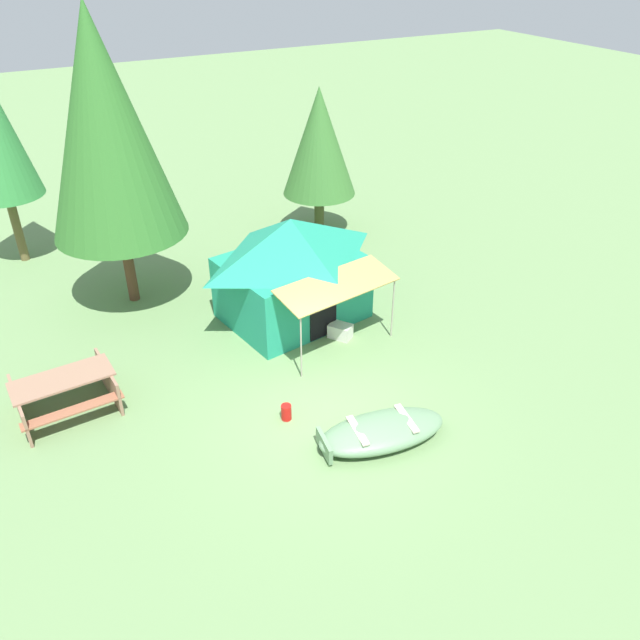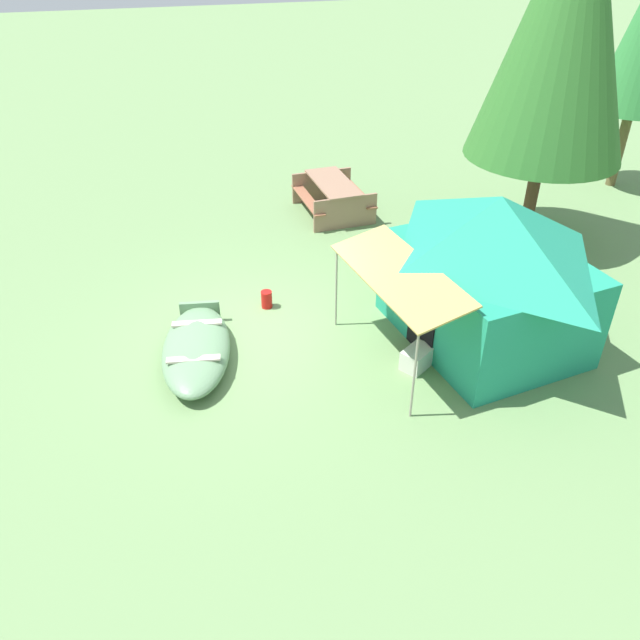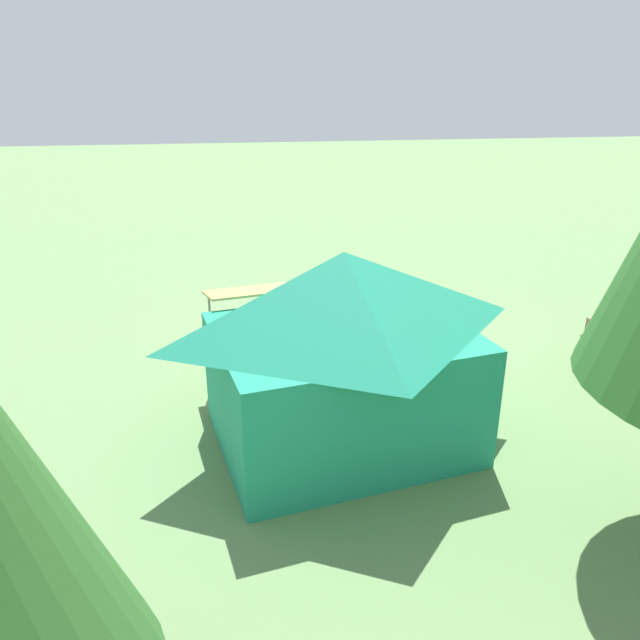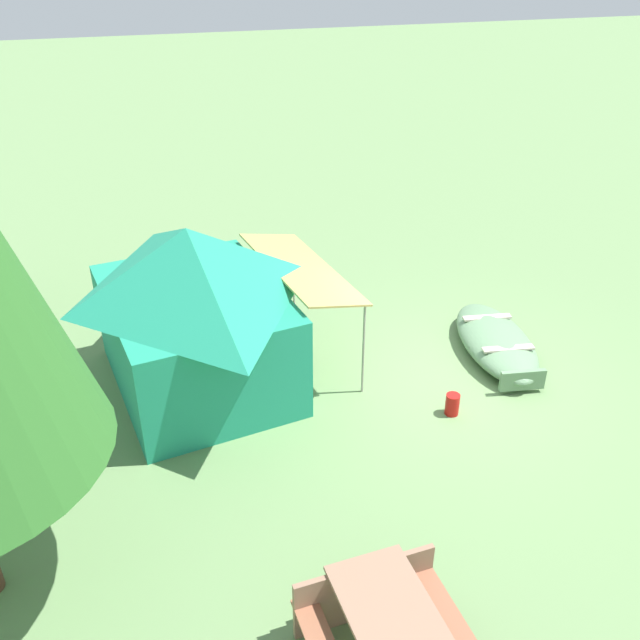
{
  "view_description": "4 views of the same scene",
  "coord_description": "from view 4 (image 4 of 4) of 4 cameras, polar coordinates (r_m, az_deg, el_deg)",
  "views": [
    {
      "loc": [
        -4.86,
        -8.56,
        8.36
      ],
      "look_at": [
        0.67,
        1.7,
        1.08
      ],
      "focal_mm": 35.84,
      "sensor_mm": 36.0,
      "label": 1
    },
    {
      "loc": [
        9.07,
        -1.25,
        6.44
      ],
      "look_at": [
        1.0,
        0.84,
        0.81
      ],
      "focal_mm": 35.55,
      "sensor_mm": 36.0,
      "label": 2
    },
    {
      "loc": [
        2.49,
        10.55,
        4.47
      ],
      "look_at": [
        0.89,
        1.59,
        0.9
      ],
      "focal_mm": 34.02,
      "sensor_mm": 36.0,
      "label": 3
    },
    {
      "loc": [
        -8.15,
        4.41,
        6.32
      ],
      "look_at": [
        0.81,
        1.83,
        0.92
      ],
      "focal_mm": 38.88,
      "sensor_mm": 36.0,
      "label": 4
    }
  ],
  "objects": [
    {
      "name": "canvas_cabin_tent",
      "position": [
        10.42,
        -10.29,
        1.09
      ],
      "size": [
        3.75,
        4.01,
        2.6
      ],
      "color": "#1F8E6E",
      "rests_on": "ground_plane"
    },
    {
      "name": "beached_rowboat",
      "position": [
        11.9,
        14.3,
        -1.73
      ],
      "size": [
        2.65,
        1.46,
        0.44
      ],
      "color": "#638862",
      "rests_on": "ground_plane"
    },
    {
      "name": "fuel_can",
      "position": [
        10.4,
        10.83,
        -6.83
      ],
      "size": [
        0.28,
        0.28,
        0.33
      ],
      "primitive_type": "cylinder",
      "rotation": [
        0.0,
        0.0,
        2.1
      ],
      "color": "red",
      "rests_on": "ground_plane"
    },
    {
      "name": "ground_plane",
      "position": [
        11.21,
        10.22,
        -4.77
      ],
      "size": [
        80.0,
        80.0,
        0.0
      ],
      "primitive_type": "plane",
      "color": "#668954"
    },
    {
      "name": "cooler_box",
      "position": [
        11.67,
        -3.36,
        -1.77
      ],
      "size": [
        0.59,
        0.63,
        0.34
      ],
      "primitive_type": "cube",
      "rotation": [
        0.0,
        0.0,
        2.17
      ],
      "color": "silver",
      "rests_on": "ground_plane"
    }
  ]
}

